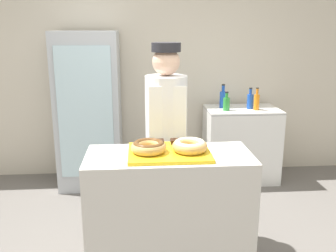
{
  "coord_description": "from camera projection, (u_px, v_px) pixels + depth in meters",
  "views": [
    {
      "loc": [
        -0.2,
        -2.5,
        1.81
      ],
      "look_at": [
        0.0,
        0.1,
        1.13
      ],
      "focal_mm": 40.0,
      "sensor_mm": 36.0,
      "label": 1
    }
  ],
  "objects": [
    {
      "name": "serving_tray",
      "position": [
        169.0,
        153.0,
        2.64
      ],
      "size": [
        0.57,
        0.45,
        0.02
      ],
      "color": "yellow",
      "rests_on": "display_counter"
    },
    {
      "name": "donut_chocolate_glaze",
      "position": [
        149.0,
        146.0,
        2.6
      ],
      "size": [
        0.25,
        0.25,
        0.08
      ],
      "color": "tan",
      "rests_on": "serving_tray"
    },
    {
      "name": "bottle_green",
      "position": [
        226.0,
        103.0,
        4.3
      ],
      "size": [
        0.08,
        0.08,
        0.22
      ],
      "color": "#2D8C38",
      "rests_on": "chest_freezer"
    },
    {
      "name": "bottle_orange",
      "position": [
        257.0,
        101.0,
        4.33
      ],
      "size": [
        0.06,
        0.06,
        0.26
      ],
      "color": "orange",
      "rests_on": "chest_freezer"
    },
    {
      "name": "beverage_fridge",
      "position": [
        89.0,
        111.0,
        4.29
      ],
      "size": [
        0.71,
        0.63,
        1.78
      ],
      "color": "#ADB2B7",
      "rests_on": "ground_plane"
    },
    {
      "name": "bottle_blue",
      "position": [
        250.0,
        101.0,
        4.39
      ],
      "size": [
        0.07,
        0.07,
        0.25
      ],
      "color": "#1E4CB2",
      "rests_on": "chest_freezer"
    },
    {
      "name": "donut_light_glaze",
      "position": [
        190.0,
        145.0,
        2.62
      ],
      "size": [
        0.25,
        0.25,
        0.08
      ],
      "color": "tan",
      "rests_on": "serving_tray"
    },
    {
      "name": "brownie_back_left",
      "position": [
        159.0,
        142.0,
        2.79
      ],
      "size": [
        0.08,
        0.08,
        0.03
      ],
      "color": "black",
      "rests_on": "serving_tray"
    },
    {
      "name": "baker_person",
      "position": [
        166.0,
        139.0,
        3.13
      ],
      "size": [
        0.34,
        0.34,
        1.7
      ],
      "color": "#4C4C51",
      "rests_on": "ground_plane"
    },
    {
      "name": "bottle_blue_b",
      "position": [
        223.0,
        99.0,
        4.46
      ],
      "size": [
        0.08,
        0.08,
        0.28
      ],
      "color": "#1E4CB2",
      "rests_on": "chest_freezer"
    },
    {
      "name": "display_counter",
      "position": [
        169.0,
        215.0,
        2.76
      ],
      "size": [
        1.18,
        0.53,
        0.95
      ],
      "color": "beige",
      "rests_on": "ground_plane"
    },
    {
      "name": "wall_back",
      "position": [
        155.0,
        67.0,
        4.59
      ],
      "size": [
        8.0,
        0.06,
        2.7
      ],
      "color": "beige",
      "rests_on": "ground_plane"
    },
    {
      "name": "chest_freezer",
      "position": [
        241.0,
        144.0,
        4.55
      ],
      "size": [
        0.85,
        0.56,
        0.89
      ],
      "color": "white",
      "rests_on": "ground_plane"
    },
    {
      "name": "brownie_back_right",
      "position": [
        176.0,
        141.0,
        2.8
      ],
      "size": [
        0.08,
        0.08,
        0.03
      ],
      "color": "black",
      "rests_on": "serving_tray"
    }
  ]
}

